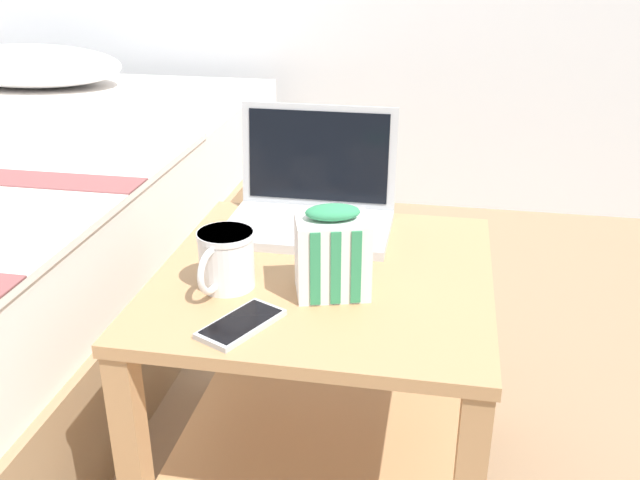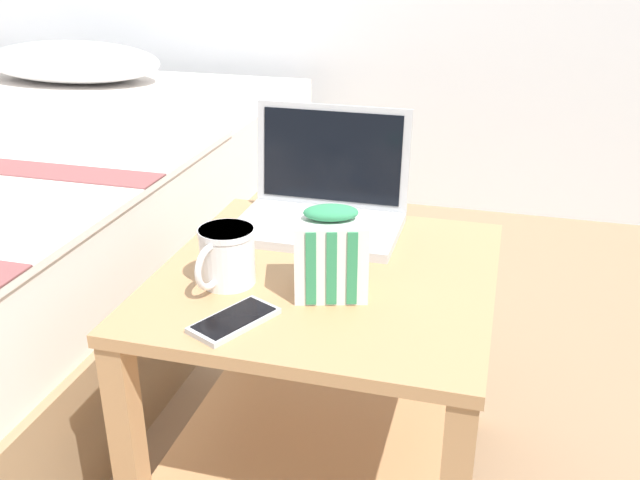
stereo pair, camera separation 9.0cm
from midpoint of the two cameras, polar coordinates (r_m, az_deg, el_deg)
name	(u,v)px [view 1 (the left image)]	position (r m, az deg, el deg)	size (l,w,h in m)	color
ground_plane	(324,480)	(1.52, -1.47, -18.66)	(8.00, 8.00, 0.00)	#937556
bedside_table	(324,352)	(1.33, -1.61, -8.96)	(0.58, 0.60, 0.47)	tan
laptop	(311,204)	(1.43, -2.52, 2.88)	(0.32, 0.24, 0.23)	#B7BABC
mug_front_left	(226,257)	(1.19, -9.73, -1.40)	(0.09, 0.14, 0.10)	white
snack_bag	(332,253)	(1.15, -1.25, -1.12)	(0.14, 0.12, 0.15)	white
cell_phone	(241,324)	(1.10, -8.70, -6.70)	(0.12, 0.15, 0.01)	#B7BABC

